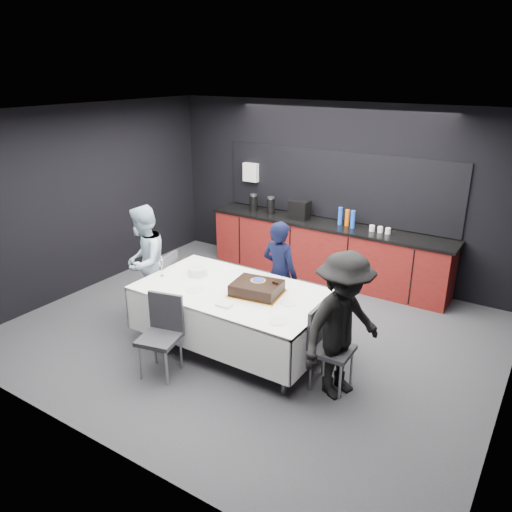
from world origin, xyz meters
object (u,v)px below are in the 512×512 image
at_px(person_right, 343,326).
at_px(person_center, 280,274).
at_px(cake_assembly, 257,288).
at_px(party_table, 234,300).
at_px(plate_stack, 198,271).
at_px(champagne_flute, 161,264).
at_px(chair_left, 163,280).
at_px(chair_near, 162,329).
at_px(person_left, 144,262).
at_px(chair_right, 326,341).

bearing_deg(person_right, person_center, 72.28).
bearing_deg(cake_assembly, party_table, -171.61).
bearing_deg(plate_stack, cake_assembly, -4.16).
xyz_separation_m(party_table, champagne_flute, (-1.01, -0.15, 0.30)).
bearing_deg(chair_left, person_right, -6.67).
relative_size(cake_assembly, chair_near, 0.71).
xyz_separation_m(party_table, person_center, (0.17, 0.81, 0.09)).
bearing_deg(plate_stack, person_right, -7.63).
xyz_separation_m(party_table, chair_left, (-1.30, 0.15, -0.11)).
xyz_separation_m(party_table, chair_near, (-0.37, -0.86, -0.11)).
bearing_deg(cake_assembly, person_left, 179.73).
relative_size(chair_right, person_center, 0.63).
bearing_deg(plate_stack, party_table, -10.03).
xyz_separation_m(person_center, person_left, (-1.70, -0.76, 0.06)).
bearing_deg(person_left, person_right, 63.15).
distance_m(chair_right, chair_near, 1.82).
distance_m(chair_right, person_right, 0.34).
height_order(party_table, chair_left, chair_left).
relative_size(champagne_flute, person_right, 0.14).
distance_m(chair_near, person_center, 1.77).
height_order(champagne_flute, person_right, person_right).
height_order(party_table, person_center, person_center).
bearing_deg(chair_right, party_table, 174.68).
distance_m(cake_assembly, plate_stack, 0.95).
bearing_deg(chair_left, cake_assembly, -3.89).
distance_m(cake_assembly, chair_right, 1.05).
relative_size(party_table, person_left, 1.47).
relative_size(champagne_flute, person_left, 0.14).
height_order(party_table, plate_stack, plate_stack).
xyz_separation_m(champagne_flute, person_center, (1.18, 0.97, -0.21)).
bearing_deg(party_table, cake_assembly, 8.39).
height_order(person_left, person_right, person_right).
distance_m(champagne_flute, chair_right, 2.33).
bearing_deg(person_center, chair_left, 30.75).
relative_size(cake_assembly, person_right, 0.41).
height_order(chair_left, chair_right, same).
bearing_deg(party_table, chair_near, -113.41).
distance_m(chair_left, person_left, 0.35).
xyz_separation_m(champagne_flute, person_right, (2.50, -0.02, -0.13)).
bearing_deg(person_center, champagne_flute, 45.91).
relative_size(plate_stack, person_left, 0.15).
bearing_deg(person_left, party_table, 65.41).
height_order(cake_assembly, person_right, person_right).
xyz_separation_m(champagne_flute, chair_right, (2.30, 0.03, -0.40)).
relative_size(chair_left, person_left, 0.59).
bearing_deg(party_table, plate_stack, 169.97).
xyz_separation_m(cake_assembly, plate_stack, (-0.95, 0.07, -0.02)).
height_order(chair_left, person_left, person_left).
height_order(person_center, person_right, person_right).
bearing_deg(champagne_flute, chair_near, -48.10).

